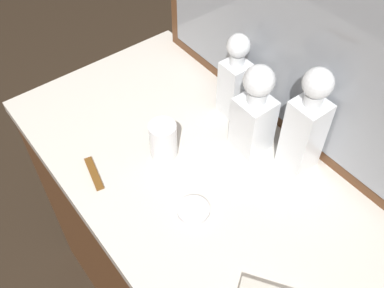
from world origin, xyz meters
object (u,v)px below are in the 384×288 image
crystal_tumbler_rear (163,141)px  crystal_decanter_rear (235,83)px  crystal_decanter_front (254,117)px  porcelain_dish (193,210)px  crystal_decanter_far_left (305,130)px  tortoiseshell_comb (94,173)px

crystal_tumbler_rear → crystal_decanter_rear: bearing=92.6°
crystal_decanter_front → porcelain_dish: crystal_decanter_front is taller
crystal_decanter_far_left → tortoiseshell_comb: size_ratio=2.71×
porcelain_dish → crystal_decanter_far_left: bearing=81.8°
tortoiseshell_comb → crystal_tumbler_rear: bearing=74.1°
crystal_decanter_far_left → crystal_decanter_rear: crystal_decanter_far_left is taller
crystal_tumbler_rear → tortoiseshell_comb: bearing=-105.9°
crystal_tumbler_rear → porcelain_dish: size_ratio=1.30×
crystal_decanter_far_left → porcelain_dish: size_ratio=3.82×
crystal_decanter_far_left → porcelain_dish: 0.34m
crystal_decanter_front → tortoiseshell_comb: bearing=-113.8°
crystal_decanter_far_left → crystal_decanter_front: crystal_decanter_far_left is taller
crystal_tumbler_rear → tortoiseshell_comb: size_ratio=0.92×
porcelain_dish → tortoiseshell_comb: porcelain_dish is taller
crystal_decanter_rear → crystal_tumbler_rear: bearing=-87.4°
crystal_decanter_rear → porcelain_dish: crystal_decanter_rear is taller
crystal_decanter_rear → porcelain_dish: 0.38m
crystal_decanter_rear → porcelain_dish: bearing=-56.0°
crystal_decanter_front → crystal_decanter_far_left: bearing=24.9°
crystal_tumbler_rear → tortoiseshell_comb: 0.20m
crystal_decanter_far_left → crystal_tumbler_rear: 0.36m
crystal_decanter_rear → crystal_tumbler_rear: (0.01, -0.26, -0.06)m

